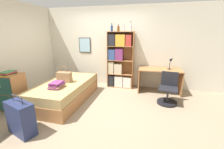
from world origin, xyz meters
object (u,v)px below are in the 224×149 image
at_px(bottle_green, 112,28).
at_px(bottle_brown, 118,29).
at_px(bottle_clear, 124,29).
at_px(desk_lamp, 171,61).
at_px(bed, 66,91).
at_px(desk_chair, 168,94).
at_px(desk, 160,76).
at_px(bottle_blue, 131,28).
at_px(suitcase, 21,118).
at_px(dresser, 11,92).
at_px(handbag, 64,77).
at_px(magazine_pile_on_dresser, 8,73).
at_px(bookcase, 119,61).
at_px(book_stack_on_bed, 57,85).

xyz_separation_m(bottle_green, bottle_brown, (0.21, -0.02, -0.01)).
xyz_separation_m(bottle_clear, desk_lamp, (1.44, -0.18, -0.92)).
xyz_separation_m(bed, desk_chair, (2.64, 0.47, -0.01)).
distance_m(bottle_clear, desk_chair, 2.32).
bearing_deg(desk_chair, desk, 103.68).
xyz_separation_m(bottle_brown, bottle_blue, (0.37, 0.05, 0.03)).
distance_m(suitcase, dresser, 1.21).
relative_size(bed, handbag, 4.79).
height_order(magazine_pile_on_dresser, bottle_blue, bottle_blue).
xyz_separation_m(dresser, bottle_brown, (2.14, 2.10, 1.46)).
height_order(dresser, bookcase, bookcase).
height_order(bed, bookcase, bookcase).
distance_m(magazine_pile_on_dresser, bottle_clear, 3.28).
relative_size(book_stack_on_bed, bottle_blue, 1.35).
height_order(bookcase, bottle_clear, bottle_clear).
xyz_separation_m(bed, dresser, (-0.99, -0.73, 0.17)).
height_order(magazine_pile_on_dresser, bottle_brown, bottle_brown).
bearing_deg(desk, bottle_clear, 169.88).
bearing_deg(suitcase, desk_chair, 35.76).
height_order(bottle_brown, desk_chair, bottle_brown).
bearing_deg(suitcase, bookcase, 67.18).
height_order(desk, desk_chair, desk_chair).
xyz_separation_m(suitcase, bottle_clear, (1.34, 2.88, 1.58)).
relative_size(bookcase, bottle_clear, 9.09).
relative_size(handbag, desk_chair, 0.54).
xyz_separation_m(book_stack_on_bed, suitcase, (-0.08, -1.02, -0.28)).
relative_size(bookcase, bottle_brown, 8.64).
xyz_separation_m(dresser, bottle_green, (1.92, 2.12, 1.47)).
bearing_deg(desk, bookcase, 172.48).
xyz_separation_m(dresser, desk, (3.46, 1.95, 0.08)).
relative_size(bed, suitcase, 2.84).
height_order(desk, desk_lamp, desk_lamp).
distance_m(book_stack_on_bed, desk_lamp, 3.20).
distance_m(bookcase, bottle_blue, 1.11).
relative_size(dresser, magazine_pile_on_dresser, 2.41).
bearing_deg(bottle_brown, bottle_green, 174.46).
xyz_separation_m(handbag, bookcase, (1.18, 1.38, 0.22)).
xyz_separation_m(bed, bottle_clear, (1.30, 1.42, 1.63)).
relative_size(bottle_green, bottle_brown, 1.17).
distance_m(handbag, magazine_pile_on_dresser, 1.23).
height_order(dresser, bottle_green, bottle_green).
relative_size(dresser, desk_lamp, 2.37).
height_order(suitcase, desk_chair, desk_chair).
bearing_deg(bottle_blue, bottle_clear, 179.17).
bearing_deg(suitcase, handbag, 89.26).
bearing_deg(desk_chair, bottle_green, 151.79).
bearing_deg(suitcase, bed, 88.68).
relative_size(bed, bottle_blue, 7.25).
bearing_deg(desk, desk_chair, -76.32).
bearing_deg(handbag, bottle_brown, 49.65).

